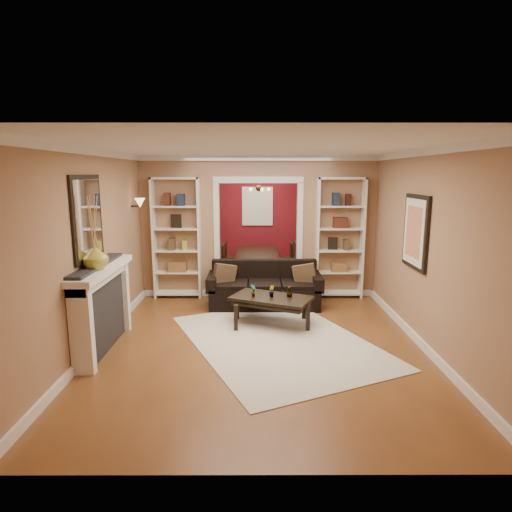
{
  "coord_description": "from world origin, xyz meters",
  "views": [
    {
      "loc": [
        -0.06,
        -7.01,
        2.36
      ],
      "look_at": [
        -0.05,
        -0.8,
        1.16
      ],
      "focal_mm": 30.0,
      "sensor_mm": 36.0,
      "label": 1
    }
  ],
  "objects_px": {
    "bookshelf_right": "(340,239)",
    "dining_table": "(259,265)",
    "coffee_table": "(271,311)",
    "bookshelf_left": "(177,239)",
    "sofa": "(264,285)",
    "fireplace": "(104,308)"
  },
  "relations": [
    {
      "from": "bookshelf_right",
      "to": "dining_table",
      "type": "relative_size",
      "value": 1.34
    },
    {
      "from": "coffee_table",
      "to": "bookshelf_left",
      "type": "distance_m",
      "value": 2.52
    },
    {
      "from": "bookshelf_left",
      "to": "bookshelf_right",
      "type": "distance_m",
      "value": 3.1
    },
    {
      "from": "sofa",
      "to": "bookshelf_left",
      "type": "bearing_deg",
      "value": 160.72
    },
    {
      "from": "sofa",
      "to": "coffee_table",
      "type": "distance_m",
      "value": 1.01
    },
    {
      "from": "fireplace",
      "to": "dining_table",
      "type": "relative_size",
      "value": 0.99
    },
    {
      "from": "dining_table",
      "to": "fireplace",
      "type": "bearing_deg",
      "value": 152.41
    },
    {
      "from": "fireplace",
      "to": "dining_table",
      "type": "xyz_separation_m",
      "value": [
        2.11,
        4.04,
        -0.28
      ]
    },
    {
      "from": "dining_table",
      "to": "coffee_table",
      "type": "bearing_deg",
      "value": -176.81
    },
    {
      "from": "bookshelf_left",
      "to": "fireplace",
      "type": "xyz_separation_m",
      "value": [
        -0.54,
        -2.53,
        -0.57
      ]
    },
    {
      "from": "sofa",
      "to": "bookshelf_left",
      "type": "distance_m",
      "value": 1.91
    },
    {
      "from": "bookshelf_left",
      "to": "dining_table",
      "type": "relative_size",
      "value": 1.34
    },
    {
      "from": "sofa",
      "to": "bookshelf_right",
      "type": "distance_m",
      "value": 1.73
    },
    {
      "from": "bookshelf_right",
      "to": "dining_table",
      "type": "xyz_separation_m",
      "value": [
        -1.53,
        1.51,
        -0.85
      ]
    },
    {
      "from": "coffee_table",
      "to": "dining_table",
      "type": "bearing_deg",
      "value": 117.38
    },
    {
      "from": "sofa",
      "to": "bookshelf_right",
      "type": "xyz_separation_m",
      "value": [
        1.44,
        0.58,
        0.75
      ]
    },
    {
      "from": "fireplace",
      "to": "bookshelf_right",
      "type": "bearing_deg",
      "value": 34.8
    },
    {
      "from": "sofa",
      "to": "fireplace",
      "type": "distance_m",
      "value": 2.94
    },
    {
      "from": "bookshelf_left",
      "to": "dining_table",
      "type": "xyz_separation_m",
      "value": [
        1.57,
        1.51,
        -0.85
      ]
    },
    {
      "from": "coffee_table",
      "to": "fireplace",
      "type": "bearing_deg",
      "value": -133.05
    },
    {
      "from": "coffee_table",
      "to": "bookshelf_right",
      "type": "height_order",
      "value": "bookshelf_right"
    },
    {
      "from": "bookshelf_left",
      "to": "sofa",
      "type": "bearing_deg",
      "value": -19.28
    }
  ]
}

